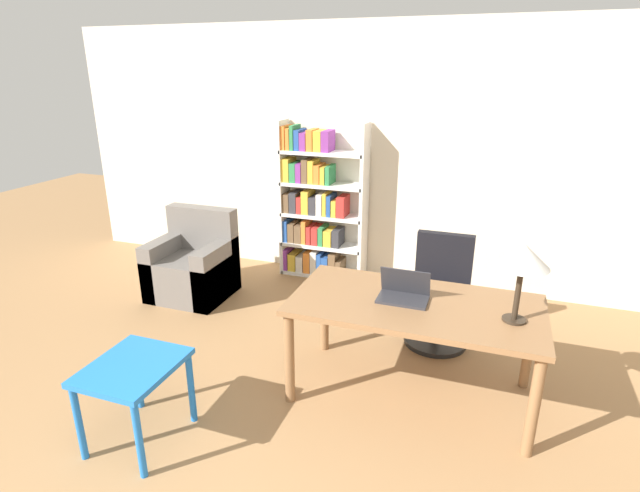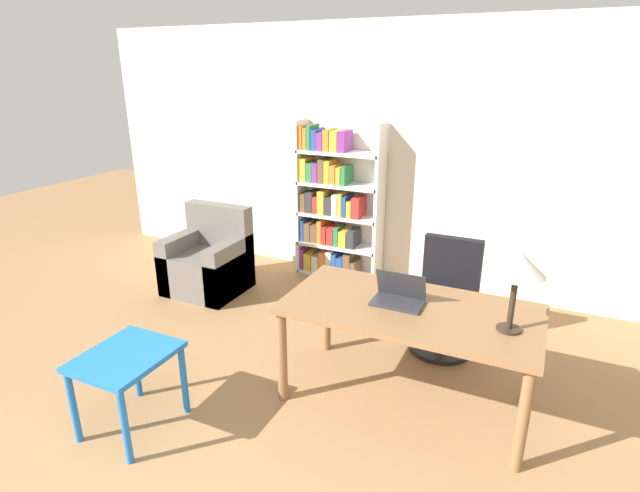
# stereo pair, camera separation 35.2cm
# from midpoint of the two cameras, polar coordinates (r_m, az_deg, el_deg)

# --- Properties ---
(wall_back) EXTENTS (8.00, 0.06, 2.70)m
(wall_back) POSITION_cam_midpoint_polar(r_m,az_deg,el_deg) (5.28, 8.32, 9.80)
(wall_back) COLOR beige
(wall_back) RESTS_ON ground_plane
(desk) EXTENTS (1.69, 0.86, 0.73)m
(desk) POSITION_cam_midpoint_polar(r_m,az_deg,el_deg) (3.49, 7.94, -7.78)
(desk) COLOR olive
(desk) RESTS_ON ground_plane
(laptop) EXTENTS (0.34, 0.22, 0.22)m
(laptop) POSITION_cam_midpoint_polar(r_m,az_deg,el_deg) (3.46, 6.67, -5.39)
(laptop) COLOR #2D2D33
(laptop) RESTS_ON desk
(table_lamp) EXTENTS (0.32, 0.32, 0.52)m
(table_lamp) POSITION_cam_midpoint_polar(r_m,az_deg,el_deg) (3.18, 19.31, -1.35)
(table_lamp) COLOR #2D2319
(table_lamp) RESTS_ON desk
(office_chair) EXTENTS (0.53, 0.53, 0.93)m
(office_chair) POSITION_cam_midpoint_polar(r_m,az_deg,el_deg) (4.33, 11.26, -5.59)
(office_chair) COLOR black
(office_chair) RESTS_ON ground_plane
(side_table_blue) EXTENTS (0.50, 0.59, 0.55)m
(side_table_blue) POSITION_cam_midpoint_polar(r_m,az_deg,el_deg) (3.41, -23.40, -13.71)
(side_table_blue) COLOR blue
(side_table_blue) RESTS_ON ground_plane
(armchair) EXTENTS (0.76, 0.69, 0.88)m
(armchair) POSITION_cam_midpoint_polar(r_m,az_deg,el_deg) (5.35, -16.14, -2.39)
(armchair) COLOR #66605B
(armchair) RESTS_ON ground_plane
(bookshelf) EXTENTS (0.96, 0.28, 1.72)m
(bookshelf) POSITION_cam_midpoint_polar(r_m,az_deg,el_deg) (5.50, -2.31, 4.36)
(bookshelf) COLOR white
(bookshelf) RESTS_ON ground_plane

